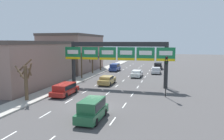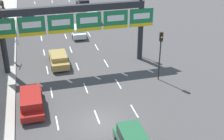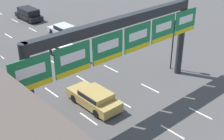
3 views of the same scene
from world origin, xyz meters
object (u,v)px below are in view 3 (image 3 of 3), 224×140
at_px(car_gold, 94,98).
at_px(traffic_light_near_gantry, 174,35).
at_px(sign_gantry, 121,40).
at_px(suv_black, 29,13).
at_px(car_silver, 64,30).
at_px(car_white, 66,51).

relative_size(car_gold, traffic_light_near_gantry, 0.97).
bearing_deg(sign_gantry, suv_black, 78.10).
bearing_deg(car_gold, sign_gantry, -23.96).
bearing_deg(car_silver, sign_gantry, -108.23).
relative_size(sign_gantry, car_gold, 3.74).
bearing_deg(traffic_light_near_gantry, car_gold, -178.93).
bearing_deg(car_silver, car_gold, -115.58).
bearing_deg(car_gold, car_silver, 64.42).
bearing_deg(car_silver, suv_black, 90.16).
bearing_deg(car_silver, traffic_light_near_gantry, -80.00).
bearing_deg(suv_black, car_gold, -106.72).
bearing_deg(suv_black, sign_gantry, -101.90).
xyz_separation_m(car_gold, car_white, (3.54, 8.92, -0.02)).
height_order(car_gold, car_white, car_gold).
bearing_deg(sign_gantry, car_gold, 156.04).
bearing_deg(sign_gantry, car_white, 80.41).
bearing_deg(car_gold, suv_black, 73.28).
distance_m(car_silver, traffic_light_near_gantry, 14.79).
distance_m(suv_black, car_silver, 8.53).
xyz_separation_m(car_white, car_silver, (3.40, 5.58, 0.02)).
distance_m(car_gold, car_silver, 16.08).
xyz_separation_m(sign_gantry, car_white, (1.65, 9.76, -4.44)).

